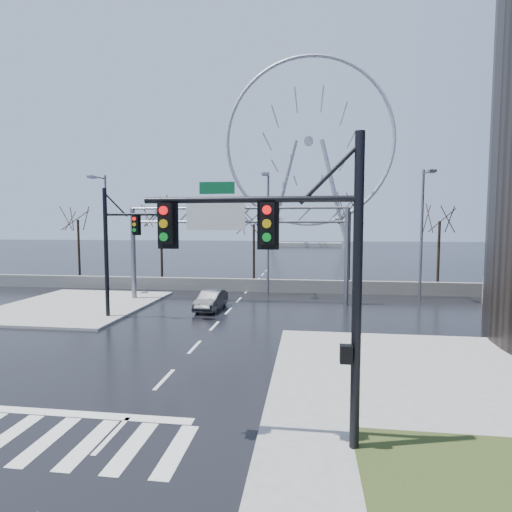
% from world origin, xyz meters
% --- Properties ---
extents(ground, '(260.00, 260.00, 0.00)m').
position_xyz_m(ground, '(0.00, 0.00, 0.00)').
color(ground, black).
rests_on(ground, ground).
extents(sidewalk_right_ext, '(12.00, 10.00, 0.15)m').
position_xyz_m(sidewalk_right_ext, '(10.00, 2.00, 0.07)').
color(sidewalk_right_ext, gray).
rests_on(sidewalk_right_ext, ground).
extents(sidewalk_far, '(10.00, 12.00, 0.15)m').
position_xyz_m(sidewalk_far, '(-11.00, 12.00, 0.07)').
color(sidewalk_far, gray).
rests_on(sidewalk_far, ground).
extents(grass_strip, '(5.00, 4.00, 0.02)m').
position_xyz_m(grass_strip, '(9.00, -5.00, 0.15)').
color(grass_strip, '#2C3C19').
rests_on(grass_strip, sidewalk_near).
extents(barrier_wall, '(52.00, 0.50, 1.10)m').
position_xyz_m(barrier_wall, '(0.00, 20.00, 0.55)').
color(barrier_wall, slate).
rests_on(barrier_wall, ground).
extents(signal_mast_near, '(5.52, 0.41, 8.00)m').
position_xyz_m(signal_mast_near, '(5.14, -4.04, 4.87)').
color(signal_mast_near, black).
rests_on(signal_mast_near, ground).
extents(signal_mast_far, '(4.72, 0.41, 8.00)m').
position_xyz_m(signal_mast_far, '(-5.87, 8.96, 4.83)').
color(signal_mast_far, black).
rests_on(signal_mast_far, ground).
extents(sign_gantry, '(16.36, 0.40, 7.60)m').
position_xyz_m(sign_gantry, '(-0.38, 14.96, 5.18)').
color(sign_gantry, slate).
rests_on(sign_gantry, ground).
extents(streetlight_left, '(0.50, 2.55, 10.00)m').
position_xyz_m(streetlight_left, '(-12.00, 18.16, 5.89)').
color(streetlight_left, slate).
rests_on(streetlight_left, ground).
extents(streetlight_mid, '(0.50, 2.55, 10.00)m').
position_xyz_m(streetlight_mid, '(2.00, 18.16, 5.89)').
color(streetlight_mid, slate).
rests_on(streetlight_mid, ground).
extents(streetlight_right, '(0.50, 2.55, 10.00)m').
position_xyz_m(streetlight_right, '(14.00, 18.16, 5.89)').
color(streetlight_right, slate).
rests_on(streetlight_right, ground).
extents(tree_far_left, '(3.50, 3.50, 7.00)m').
position_xyz_m(tree_far_left, '(-18.00, 24.00, 5.57)').
color(tree_far_left, black).
rests_on(tree_far_left, ground).
extents(tree_left, '(3.75, 3.75, 7.50)m').
position_xyz_m(tree_left, '(-9.00, 23.50, 5.98)').
color(tree_left, black).
rests_on(tree_left, ground).
extents(tree_center, '(3.25, 3.25, 6.50)m').
position_xyz_m(tree_center, '(0.00, 24.50, 5.17)').
color(tree_center, black).
rests_on(tree_center, ground).
extents(tree_right, '(3.90, 3.90, 7.80)m').
position_xyz_m(tree_right, '(9.00, 23.50, 6.22)').
color(tree_right, black).
rests_on(tree_right, ground).
extents(tree_far_right, '(3.40, 3.40, 6.80)m').
position_xyz_m(tree_far_right, '(17.00, 24.00, 5.41)').
color(tree_far_right, black).
rests_on(tree_far_right, ground).
extents(ferris_wheel, '(45.00, 6.00, 50.91)m').
position_xyz_m(ferris_wheel, '(5.00, 95.00, 26.13)').
color(ferris_wheel, gray).
rests_on(ferris_wheel, ground).
extents(car, '(1.62, 4.01, 1.29)m').
position_xyz_m(car, '(-1.26, 12.30, 0.65)').
color(car, black).
rests_on(car, ground).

